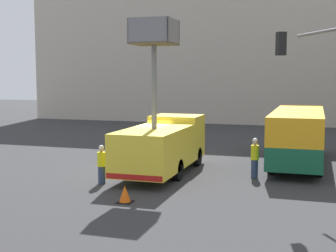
# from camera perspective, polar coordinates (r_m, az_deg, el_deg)

# --- Properties ---
(ground_plane) EXTENTS (120.00, 120.00, 0.00)m
(ground_plane) POSITION_cam_1_polar(r_m,az_deg,el_deg) (24.34, -2.79, -5.26)
(ground_plane) COLOR #333335
(building_backdrop_far) EXTENTS (44.00, 10.00, 19.22)m
(building_backdrop_far) POSITION_cam_1_polar(r_m,az_deg,el_deg) (52.10, 8.48, 11.32)
(building_backdrop_far) COLOR #BCB2A3
(building_backdrop_far) RESTS_ON ground_plane
(utility_truck) EXTENTS (2.58, 7.43, 7.36)m
(utility_truck) POSITION_cam_1_polar(r_m,az_deg,el_deg) (22.95, -0.68, -1.98)
(utility_truck) COLOR yellow
(utility_truck) RESTS_ON ground_plane
(city_bus) EXTENTS (2.59, 10.00, 2.94)m
(city_bus) POSITION_cam_1_polar(r_m,az_deg,el_deg) (26.40, 15.57, -0.75)
(city_bus) COLOR #145638
(city_bus) RESTS_ON ground_plane
(traffic_light_pole) EXTENTS (2.95, 2.70, 6.78)m
(traffic_light_pole) POSITION_cam_1_polar(r_m,az_deg,el_deg) (19.77, 18.80, 5.01)
(traffic_light_pole) COLOR slate
(traffic_light_pole) RESTS_ON ground_plane
(road_worker_near_truck) EXTENTS (0.38, 0.38, 1.75)m
(road_worker_near_truck) POSITION_cam_1_polar(r_m,az_deg,el_deg) (21.04, -8.10, -4.70)
(road_worker_near_truck) COLOR navy
(road_worker_near_truck) RESTS_ON ground_plane
(road_worker_directing) EXTENTS (0.38, 0.38, 1.90)m
(road_worker_directing) POSITION_cam_1_polar(r_m,az_deg,el_deg) (22.45, 10.53, -3.83)
(road_worker_directing) COLOR navy
(road_worker_directing) RESTS_ON ground_plane
(traffic_cone_near_truck) EXTENTS (0.58, 0.58, 0.66)m
(traffic_cone_near_truck) POSITION_cam_1_polar(r_m,az_deg,el_deg) (18.02, -5.28, -8.31)
(traffic_cone_near_truck) COLOR black
(traffic_cone_near_truck) RESTS_ON ground_plane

